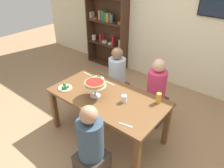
# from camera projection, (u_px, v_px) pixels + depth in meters

# --- Properties ---
(ground_plane) EXTENTS (12.00, 12.00, 0.00)m
(ground_plane) POSITION_uv_depth(u_px,v_px,m) (108.00, 134.00, 3.45)
(ground_plane) COLOR #9E7A56
(rear_partition) EXTENTS (8.00, 0.12, 2.80)m
(rear_partition) POSITION_uv_depth(u_px,v_px,m) (179.00, 19.00, 4.20)
(rear_partition) COLOR beige
(rear_partition) RESTS_ON ground_plane
(dining_table) EXTENTS (1.68, 0.90, 0.74)m
(dining_table) POSITION_uv_depth(u_px,v_px,m) (108.00, 101.00, 3.12)
(dining_table) COLOR brown
(dining_table) RESTS_ON ground_plane
(bookshelf) EXTENTS (1.10, 0.30, 2.21)m
(bookshelf) POSITION_uv_depth(u_px,v_px,m) (107.00, 20.00, 5.13)
(bookshelf) COLOR #422819
(bookshelf) RESTS_ON ground_plane
(television) EXTENTS (0.76, 0.05, 0.42)m
(television) POSITION_uv_depth(u_px,v_px,m) (222.00, 5.00, 3.56)
(television) COLOR black
(diner_far_right) EXTENTS (0.34, 0.34, 1.15)m
(diner_far_right) POSITION_uv_depth(u_px,v_px,m) (155.00, 96.00, 3.50)
(diner_far_right) COLOR #382D28
(diner_far_right) RESTS_ON ground_plane
(diner_near_right) EXTENTS (0.34, 0.34, 1.15)m
(diner_near_right) POSITION_uv_depth(u_px,v_px,m) (91.00, 152.00, 2.50)
(diner_near_right) COLOR #382D28
(diner_near_right) RESTS_ON ground_plane
(diner_far_left) EXTENTS (0.34, 0.34, 1.15)m
(diner_far_left) POSITION_uv_depth(u_px,v_px,m) (117.00, 82.00, 3.90)
(diner_far_left) COLOR #382D28
(diner_far_left) RESTS_ON ground_plane
(deep_dish_pizza_stand) EXTENTS (0.32, 0.32, 0.23)m
(deep_dish_pizza_stand) POSITION_uv_depth(u_px,v_px,m) (95.00, 84.00, 2.97)
(deep_dish_pizza_stand) COLOR silver
(deep_dish_pizza_stand) RESTS_ON dining_table
(salad_plate_near_diner) EXTENTS (0.21, 0.21, 0.07)m
(salad_plate_near_diner) POSITION_uv_depth(u_px,v_px,m) (98.00, 78.00, 3.46)
(salad_plate_near_diner) COLOR white
(salad_plate_near_diner) RESTS_ON dining_table
(salad_plate_far_diner) EXTENTS (0.21, 0.21, 0.07)m
(salad_plate_far_diner) POSITION_uv_depth(u_px,v_px,m) (65.00, 87.00, 3.22)
(salad_plate_far_diner) COLOR white
(salad_plate_far_diner) RESTS_ON dining_table
(beer_glass_amber_tall) EXTENTS (0.07, 0.07, 0.15)m
(beer_glass_amber_tall) POSITION_uv_depth(u_px,v_px,m) (159.00, 98.00, 2.89)
(beer_glass_amber_tall) COLOR gold
(beer_glass_amber_tall) RESTS_ON dining_table
(water_glass_clear_near) EXTENTS (0.07, 0.07, 0.10)m
(water_glass_clear_near) POSITION_uv_depth(u_px,v_px,m) (124.00, 99.00, 2.92)
(water_glass_clear_near) COLOR white
(water_glass_clear_near) RESTS_ON dining_table
(cutlery_fork_near) EXTENTS (0.18, 0.02, 0.00)m
(cutlery_fork_near) POSITION_uv_depth(u_px,v_px,m) (110.00, 83.00, 3.37)
(cutlery_fork_near) COLOR silver
(cutlery_fork_near) RESTS_ON dining_table
(cutlery_knife_near) EXTENTS (0.18, 0.03, 0.00)m
(cutlery_knife_near) POSITION_uv_depth(u_px,v_px,m) (88.00, 74.00, 3.63)
(cutlery_knife_near) COLOR silver
(cutlery_knife_near) RESTS_ON dining_table
(cutlery_fork_far) EXTENTS (0.18, 0.05, 0.00)m
(cutlery_fork_far) POSITION_uv_depth(u_px,v_px,m) (126.00, 125.00, 2.54)
(cutlery_fork_far) COLOR silver
(cutlery_fork_far) RESTS_ON dining_table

